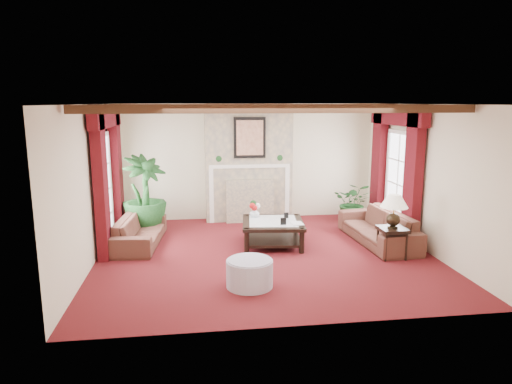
{
  "coord_description": "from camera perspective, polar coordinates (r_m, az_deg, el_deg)",
  "views": [
    {
      "loc": [
        -1.23,
        -7.87,
        2.74
      ],
      "look_at": [
        -0.12,
        0.4,
        1.09
      ],
      "focal_mm": 32.0,
      "sensor_mm": 36.0,
      "label": 1
    }
  ],
  "objects": [
    {
      "name": "ceiling_beams",
      "position": [
        7.97,
        1.24,
        10.48
      ],
      "size": [
        6.0,
        3.0,
        0.12
      ],
      "primitive_type": null,
      "color": "#331C10",
      "rests_on": "ceiling"
    },
    {
      "name": "photo_frame_b",
      "position": [
        9.01,
        3.8,
        -2.97
      ],
      "size": [
        0.1,
        0.05,
        0.12
      ],
      "primitive_type": null,
      "rotation": [
        0.0,
        0.0,
        0.36
      ],
      "color": "black",
      "rests_on": "coffee_table"
    },
    {
      "name": "photo_frame_a",
      "position": [
        8.53,
        3.44,
        -3.71
      ],
      "size": [
        0.11,
        0.02,
        0.15
      ],
      "primitive_type": null,
      "rotation": [
        0.0,
        0.0,
        0.0
      ],
      "color": "black",
      "rests_on": "coffee_table"
    },
    {
      "name": "sofa_right",
      "position": [
        9.31,
        15.05,
        -3.63
      ],
      "size": [
        2.22,
        0.89,
        0.84
      ],
      "primitive_type": "imported",
      "rotation": [
        0.0,
        0.0,
        -1.51
      ],
      "color": "#360E14",
      "rests_on": "ground"
    },
    {
      "name": "coffee_table",
      "position": [
        8.89,
        2.11,
        -5.15
      ],
      "size": [
        1.29,
        1.29,
        0.48
      ],
      "primitive_type": null,
      "rotation": [
        0.0,
        0.0,
        -0.12
      ],
      "color": "black",
      "rests_on": "ground"
    },
    {
      "name": "curtains_left",
      "position": [
        9.02,
        -18.32,
        9.44
      ],
      "size": [
        0.2,
        2.4,
        2.55
      ],
      "primitive_type": null,
      "color": "#410810",
      "rests_on": "ground"
    },
    {
      "name": "book",
      "position": [
        8.58,
        4.47,
        -3.12
      ],
      "size": [
        0.22,
        0.04,
        0.3
      ],
      "primitive_type": "imported",
      "rotation": [
        0.0,
        0.0,
        0.04
      ],
      "color": "black",
      "rests_on": "coffee_table"
    },
    {
      "name": "table_lamp",
      "position": [
        8.38,
        16.83,
        -2.27
      ],
      "size": [
        0.48,
        0.48,
        0.62
      ],
      "primitive_type": null,
      "color": "black",
      "rests_on": "side_table"
    },
    {
      "name": "ottoman",
      "position": [
        6.96,
        -0.81,
        -10.15
      ],
      "size": [
        0.7,
        0.7,
        0.41
      ],
      "primitive_type": "cylinder",
      "color": "#9D98AC",
      "rests_on": "ground"
    },
    {
      "name": "curtains_right",
      "position": [
        9.77,
        17.33,
        9.59
      ],
      "size": [
        0.2,
        2.4,
        2.55
      ],
      "primitive_type": null,
      "color": "#410810",
      "rests_on": "ground"
    },
    {
      "name": "sofa_left",
      "position": [
        9.16,
        -14.31,
        -4.16
      ],
      "size": [
        1.99,
        0.9,
        0.74
      ],
      "primitive_type": "imported",
      "rotation": [
        0.0,
        0.0,
        1.48
      ],
      "color": "#360E14",
      "rests_on": "ground"
    },
    {
      "name": "right_wall",
      "position": [
        9.05,
        20.34,
        1.66
      ],
      "size": [
        0.02,
        5.5,
        2.7
      ],
      "primitive_type": "cube",
      "color": "beige",
      "rests_on": "ground"
    },
    {
      "name": "left_wall",
      "position": [
        8.19,
        -20.03,
        0.75
      ],
      "size": [
        0.02,
        5.5,
        2.7
      ],
      "primitive_type": "cube",
      "color": "beige",
      "rests_on": "ground"
    },
    {
      "name": "small_plant",
      "position": [
        10.72,
        12.06,
        -1.83
      ],
      "size": [
        1.56,
        1.58,
        0.74
      ],
      "primitive_type": "imported",
      "rotation": [
        0.0,
        0.0,
        -0.43
      ],
      "color": "black",
      "rests_on": "ground"
    },
    {
      "name": "french_door_left",
      "position": [
        9.06,
        -18.85,
        6.75
      ],
      "size": [
        0.1,
        1.1,
        2.16
      ],
      "primitive_type": null,
      "color": "white",
      "rests_on": "ground"
    },
    {
      "name": "back_wall",
      "position": [
        10.78,
        -1.05,
        3.79
      ],
      "size": [
        6.0,
        0.02,
        2.7
      ],
      "primitive_type": "cube",
      "color": "beige",
      "rests_on": "ground"
    },
    {
      "name": "fireplace",
      "position": [
        10.5,
        -0.95,
        10.98
      ],
      "size": [
        2.0,
        0.52,
        2.7
      ],
      "primitive_type": null,
      "color": "tan",
      "rests_on": "ground"
    },
    {
      "name": "floor",
      "position": [
        8.43,
        1.16,
        -7.77
      ],
      "size": [
        6.0,
        6.0,
        0.0
      ],
      "primitive_type": "plane",
      "color": "#4C0D12",
      "rests_on": "ground"
    },
    {
      "name": "side_table",
      "position": [
        8.53,
        16.61,
        -6.08
      ],
      "size": [
        0.52,
        0.52,
        0.55
      ],
      "primitive_type": null,
      "rotation": [
        0.0,
        0.0,
        0.13
      ],
      "color": "black",
      "rests_on": "ground"
    },
    {
      "name": "french_door_right",
      "position": [
        9.84,
        17.77,
        7.12
      ],
      "size": [
        0.1,
        1.1,
        2.16
      ],
      "primitive_type": null,
      "color": "white",
      "rests_on": "ground"
    },
    {
      "name": "ceiling",
      "position": [
        7.97,
        1.24,
        10.91
      ],
      "size": [
        6.0,
        6.0,
        0.0
      ],
      "primitive_type": "plane",
      "rotation": [
        3.14,
        0.0,
        0.0
      ],
      "color": "white",
      "rests_on": "floor"
    },
    {
      "name": "flower_vase",
      "position": [
        9.08,
        -0.19,
        -2.61
      ],
      "size": [
        0.32,
        0.32,
        0.2
      ],
      "primitive_type": "imported",
      "rotation": [
        0.0,
        0.0,
        0.33
      ],
      "color": "silver",
      "rests_on": "coffee_table"
    },
    {
      "name": "potted_palm",
      "position": [
        9.92,
        -13.7,
        -2.39
      ],
      "size": [
        2.58,
        2.58,
        0.93
      ],
      "primitive_type": "imported",
      "rotation": [
        0.0,
        0.0,
        0.74
      ],
      "color": "black",
      "rests_on": "ground"
    }
  ]
}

